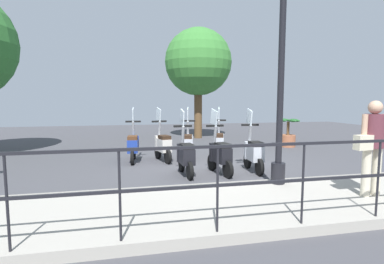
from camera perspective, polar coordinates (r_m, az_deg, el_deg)
name	(u,v)px	position (r m, az deg, el deg)	size (l,w,h in m)	color
ground_plane	(212,166)	(8.06, 3.80, -6.44)	(28.00, 28.00, 0.00)	#424247
promenade_walkway	(265,202)	(5.19, 13.72, -12.86)	(2.20, 20.00, 0.15)	#A39E93
fence_railing	(303,168)	(4.10, 20.47, -6.36)	(0.04, 16.03, 1.07)	black
lamp_post_near	(281,80)	(5.89, 16.57, 9.48)	(0.26, 0.90, 4.43)	black
pedestrian_with_bag	(372,141)	(5.74, 31.14, -1.47)	(0.35, 0.64, 1.59)	beige
tree_distant	(198,62)	(13.89, 1.19, 13.10)	(3.02, 3.02, 4.98)	brown
potted_palm	(288,135)	(11.80, 17.79, -0.54)	(1.06, 0.66, 1.05)	#9E5B3D
scooter_near_0	(253,152)	(7.46, 11.63, -3.80)	(1.23, 0.44, 1.54)	black
scooter_near_1	(220,154)	(7.10, 5.32, -4.19)	(1.23, 0.46, 1.54)	black
scooter_near_2	(186,155)	(6.94, -1.24, -4.40)	(1.23, 0.44, 1.54)	black
scooter_far_0	(219,142)	(9.06, 5.12, -1.95)	(1.20, 0.54, 1.54)	black
scooter_far_1	(188,144)	(8.73, -0.83, -2.23)	(1.22, 0.50, 1.54)	black
scooter_far_2	(163,145)	(8.59, -5.60, -2.40)	(1.22, 0.51, 1.54)	black
scooter_far_3	(133,145)	(8.63, -11.16, -2.45)	(1.23, 0.44, 1.54)	black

